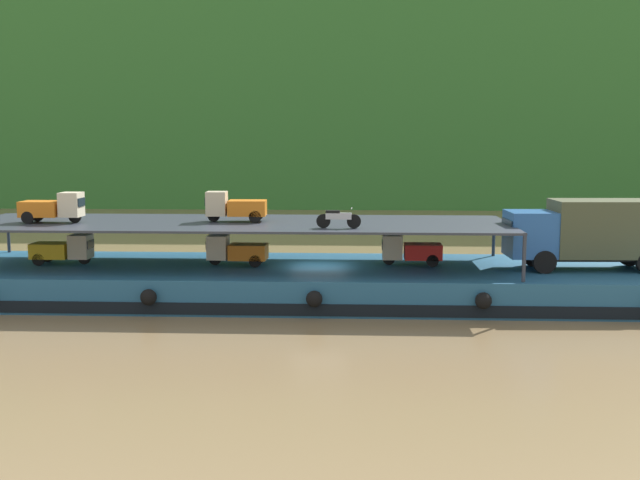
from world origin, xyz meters
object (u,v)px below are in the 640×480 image
(mini_truck_lower_aft, at_px, (236,250))
(mini_truck_lower_mid, at_px, (411,250))
(mini_truck_upper_mid, at_px, (235,207))
(mini_truck_lower_stern, at_px, (63,249))
(motorcycle_upper_port, at_px, (338,218))
(covered_lorry, at_px, (589,232))
(mini_truck_upper_stern, at_px, (53,207))
(cargo_barge, at_px, (319,282))

(mini_truck_lower_aft, relative_size, mini_truck_lower_mid, 1.01)
(mini_truck_lower_aft, distance_m, mini_truck_upper_mid, 2.01)
(mini_truck_lower_stern, relative_size, motorcycle_upper_port, 1.45)
(covered_lorry, height_order, mini_truck_lower_stern, covered_lorry)
(mini_truck_lower_mid, height_order, mini_truck_upper_mid, mini_truck_upper_mid)
(covered_lorry, relative_size, mini_truck_lower_mid, 2.88)
(mini_truck_upper_mid, bearing_deg, mini_truck_lower_stern, -178.73)
(mini_truck_lower_stern, height_order, motorcycle_upper_port, motorcycle_upper_port)
(mini_truck_lower_stern, height_order, mini_truck_upper_mid, mini_truck_upper_mid)
(mini_truck_lower_stern, height_order, mini_truck_upper_stern, mini_truck_upper_stern)
(mini_truck_lower_aft, xyz_separation_m, mini_truck_upper_stern, (-8.19, -0.70, 2.00))
(cargo_barge, height_order, mini_truck_lower_mid, mini_truck_lower_mid)
(mini_truck_upper_stern, xyz_separation_m, motorcycle_upper_port, (12.92, -1.50, -0.26))
(cargo_barge, xyz_separation_m, covered_lorry, (11.98, -0.34, 2.45))
(cargo_barge, height_order, mini_truck_upper_stern, mini_truck_upper_stern)
(mini_truck_upper_stern, distance_m, mini_truck_upper_mid, 8.19)
(cargo_barge, bearing_deg, mini_truck_lower_stern, 179.82)
(covered_lorry, bearing_deg, mini_truck_lower_mid, 173.49)
(cargo_barge, distance_m, mini_truck_lower_mid, 4.46)
(mini_truck_upper_stern, distance_m, motorcycle_upper_port, 13.01)
(cargo_barge, distance_m, motorcycle_upper_port, 3.93)
(cargo_barge, relative_size, mini_truck_upper_stern, 12.38)
(motorcycle_upper_port, bearing_deg, mini_truck_lower_aft, 155.05)
(mini_truck_lower_aft, bearing_deg, mini_truck_lower_mid, 3.42)
(motorcycle_upper_port, bearing_deg, cargo_barge, 113.14)
(covered_lorry, xyz_separation_m, mini_truck_lower_stern, (-23.87, 0.37, -1.00))
(mini_truck_lower_aft, height_order, mini_truck_upper_stern, mini_truck_upper_stern)
(cargo_barge, relative_size, mini_truck_lower_aft, 12.24)
(mini_truck_lower_aft, distance_m, mini_truck_upper_stern, 8.46)
(cargo_barge, distance_m, mini_truck_upper_mid, 5.18)
(mini_truck_lower_mid, xyz_separation_m, mini_truck_upper_mid, (-8.05, -0.34, 2.00))
(mini_truck_lower_aft, xyz_separation_m, mini_truck_lower_mid, (8.00, 0.48, 0.00))
(mini_truck_upper_mid, bearing_deg, covered_lorry, -1.99)
(cargo_barge, bearing_deg, mini_truck_upper_stern, -177.03)
(covered_lorry, distance_m, motorcycle_upper_port, 11.24)
(cargo_barge, relative_size, mini_truck_lower_mid, 12.35)
(mini_truck_lower_mid, height_order, mini_truck_upper_stern, mini_truck_upper_stern)
(cargo_barge, distance_m, covered_lorry, 12.23)
(covered_lorry, distance_m, mini_truck_upper_stern, 24.01)
(cargo_barge, xyz_separation_m, mini_truck_lower_aft, (-3.82, 0.08, 1.44))
(mini_truck_lower_stern, distance_m, mini_truck_upper_mid, 8.27)
(mini_truck_lower_aft, distance_m, mini_truck_lower_mid, 8.02)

